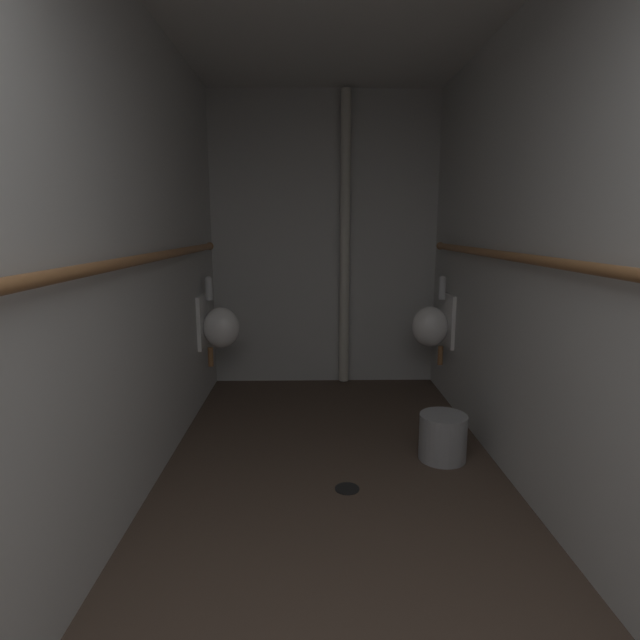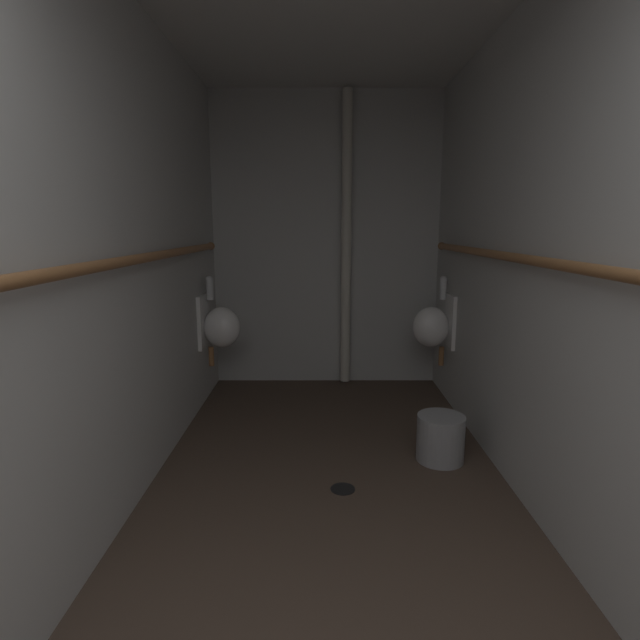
{
  "view_description": "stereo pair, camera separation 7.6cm",
  "coord_description": "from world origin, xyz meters",
  "px_view_note": "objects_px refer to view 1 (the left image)",
  "views": [
    {
      "loc": [
        -0.13,
        -0.21,
        1.47
      ],
      "look_at": [
        -0.07,
        3.09,
        0.85
      ],
      "focal_mm": 28.07,
      "sensor_mm": 36.0,
      "label": 1
    },
    {
      "loc": [
        -0.05,
        -0.21,
        1.47
      ],
      "look_at": [
        -0.07,
        3.09,
        0.85
      ],
      "focal_mm": 28.07,
      "sensor_mm": 36.0,
      "label": 2
    }
  ],
  "objects_px": {
    "standpipe_back_wall": "(345,242)",
    "waste_bin": "(443,437)",
    "urinal_left_mid": "(219,326)",
    "urinal_right_mid": "(432,325)",
    "floor_drain": "(347,488)"
  },
  "relations": [
    {
      "from": "urinal_right_mid",
      "to": "floor_drain",
      "type": "distance_m",
      "value": 1.8
    },
    {
      "from": "urinal_right_mid",
      "to": "floor_drain",
      "type": "relative_size",
      "value": 5.39
    },
    {
      "from": "standpipe_back_wall",
      "to": "waste_bin",
      "type": "relative_size",
      "value": 8.68
    },
    {
      "from": "floor_drain",
      "to": "urinal_left_mid",
      "type": "bearing_deg",
      "value": 123.55
    },
    {
      "from": "urinal_left_mid",
      "to": "standpipe_back_wall",
      "type": "relative_size",
      "value": 0.29
    },
    {
      "from": "waste_bin",
      "to": "floor_drain",
      "type": "bearing_deg",
      "value": -150.07
    },
    {
      "from": "urinal_left_mid",
      "to": "urinal_right_mid",
      "type": "xyz_separation_m",
      "value": [
        1.78,
        0.01,
        0.0
      ]
    },
    {
      "from": "urinal_right_mid",
      "to": "standpipe_back_wall",
      "type": "relative_size",
      "value": 0.29
    },
    {
      "from": "urinal_left_mid",
      "to": "waste_bin",
      "type": "height_order",
      "value": "urinal_left_mid"
    },
    {
      "from": "urinal_left_mid",
      "to": "floor_drain",
      "type": "height_order",
      "value": "urinal_left_mid"
    },
    {
      "from": "urinal_right_mid",
      "to": "standpipe_back_wall",
      "type": "distance_m",
      "value": 1.1
    },
    {
      "from": "floor_drain",
      "to": "urinal_right_mid",
      "type": "bearing_deg",
      "value": 60.93
    },
    {
      "from": "standpipe_back_wall",
      "to": "waste_bin",
      "type": "height_order",
      "value": "standpipe_back_wall"
    },
    {
      "from": "urinal_left_mid",
      "to": "urinal_right_mid",
      "type": "height_order",
      "value": "same"
    },
    {
      "from": "standpipe_back_wall",
      "to": "urinal_left_mid",
      "type": "bearing_deg",
      "value": -154.6
    }
  ]
}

